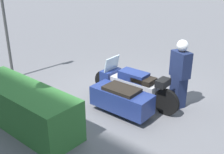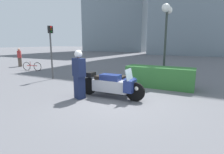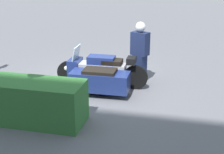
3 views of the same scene
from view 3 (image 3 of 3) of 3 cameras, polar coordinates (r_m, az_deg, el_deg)
name	(u,v)px [view 3 (image 3 of 3)]	position (r m, az deg, el deg)	size (l,w,h in m)	color
ground_plane	(91,84)	(10.24, -3.55, -1.21)	(160.00, 160.00, 0.00)	slate
police_motorcycle	(97,75)	(9.59, -2.47, 0.39)	(2.70, 1.31, 1.17)	black
officer_rider	(140,51)	(10.15, 4.66, 4.32)	(0.58, 0.47, 1.84)	#192347
hedge_bush_curbside	(17,100)	(8.19, -15.45, -3.71)	(3.13, 0.97, 0.97)	#337033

